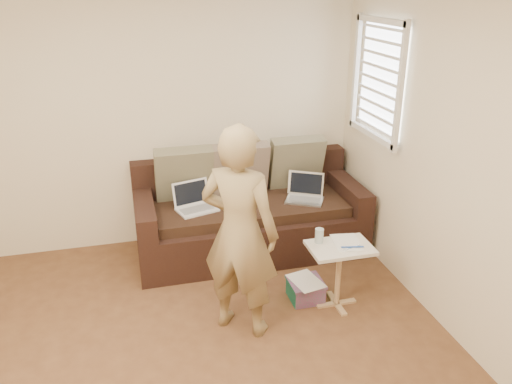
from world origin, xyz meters
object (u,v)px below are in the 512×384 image
laptop_silver (304,201)px  laptop_white (197,211)px  striped_box (306,290)px  person (240,233)px  side_table (338,276)px  drinking_glass (319,236)px  sofa (250,211)px

laptop_silver → laptop_white: 1.05m
laptop_silver → laptop_white: size_ratio=0.99×
laptop_white → laptop_silver: bearing=-18.7°
striped_box → person: bearing=-160.3°
side_table → person: bearing=-174.9°
laptop_silver → person: (-0.90, -1.07, 0.30)m
side_table → drinking_glass: size_ratio=4.63×
side_table → drinking_glass: 0.38m
sofa → laptop_silver: bearing=-12.2°
person → drinking_glass: (0.70, 0.18, -0.21)m
laptop_silver → laptop_white: laptop_white is taller
person → side_table: 1.00m
person → side_table: (0.84, 0.08, -0.54)m
sofa → laptop_silver: (0.52, -0.11, 0.10)m
laptop_silver → person: 1.43m
laptop_silver → drinking_glass: (-0.20, -0.89, 0.10)m
side_table → striped_box: bearing=147.2°
sofa → drinking_glass: (0.32, -1.01, 0.19)m
drinking_glass → side_table: bearing=-35.9°
sofa → drinking_glass: sofa is taller
sofa → person: 1.31m
side_table → sofa: bearing=112.8°
person → striped_box: size_ratio=5.75×
person → side_table: bearing=-138.5°
sofa → striped_box: 1.05m
sofa → drinking_glass: size_ratio=18.33×
laptop_silver → striped_box: laptop_silver is taller
laptop_silver → striped_box: bearing=-79.1°
person → laptop_silver: bearing=-93.4°
sofa → side_table: sofa is taller
person → side_table: person is taller
person → drinking_glass: bearing=-129.2°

